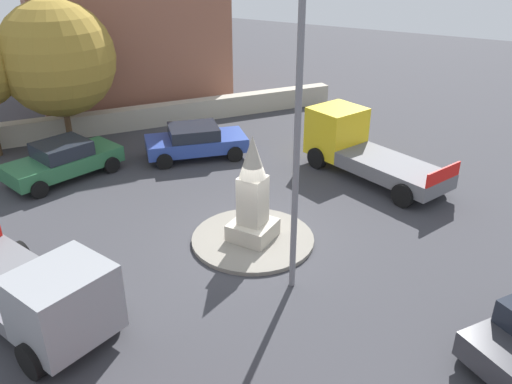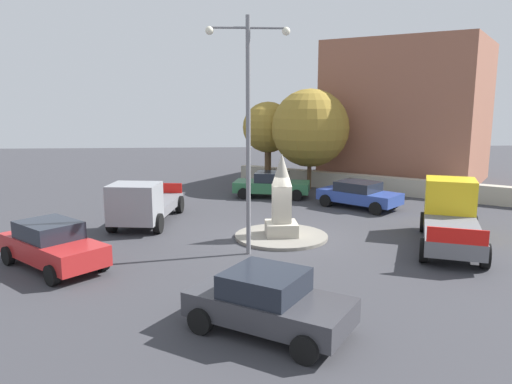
{
  "view_description": "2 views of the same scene",
  "coord_description": "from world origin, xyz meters",
  "px_view_note": "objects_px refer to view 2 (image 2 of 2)",
  "views": [
    {
      "loc": [
        -11.83,
        -6.8,
        8.45
      ],
      "look_at": [
        0.06,
        -0.08,
        1.66
      ],
      "focal_mm": 36.52,
      "sensor_mm": 36.0,
      "label": 1
    },
    {
      "loc": [
        -2.3,
        -19.07,
        5.43
      ],
      "look_at": [
        -0.99,
        0.49,
        1.81
      ],
      "focal_mm": 34.49,
      "sensor_mm": 36.0,
      "label": 2
    }
  ],
  "objects_px": {
    "car_red_waiting": "(52,244)",
    "car_blue_passing": "(359,194)",
    "monument": "(282,201)",
    "tree_mid_cluster": "(268,128)",
    "car_green_approaching": "(272,184)",
    "truck_grey_parked_right": "(143,204)",
    "streetlamp": "(248,116)",
    "truck_yellow_near_island": "(451,216)",
    "tree_near_wall": "(310,128)",
    "car_dark_grey_parked_left": "(268,301)",
    "corner_building": "(408,113)"
  },
  "relations": [
    {
      "from": "car_blue_passing",
      "to": "tree_near_wall",
      "type": "bearing_deg",
      "value": 105.7
    },
    {
      "from": "monument",
      "to": "car_red_waiting",
      "type": "bearing_deg",
      "value": -158.99
    },
    {
      "from": "corner_building",
      "to": "car_green_approaching",
      "type": "bearing_deg",
      "value": -150.06
    },
    {
      "from": "car_dark_grey_parked_left",
      "to": "tree_near_wall",
      "type": "distance_m",
      "value": 19.96
    },
    {
      "from": "car_red_waiting",
      "to": "tree_mid_cluster",
      "type": "height_order",
      "value": "tree_mid_cluster"
    },
    {
      "from": "streetlamp",
      "to": "car_red_waiting",
      "type": "bearing_deg",
      "value": -170.97
    },
    {
      "from": "monument",
      "to": "corner_building",
      "type": "distance_m",
      "value": 18.0
    },
    {
      "from": "truck_yellow_near_island",
      "to": "car_red_waiting",
      "type": "bearing_deg",
      "value": -172.05
    },
    {
      "from": "monument",
      "to": "truck_yellow_near_island",
      "type": "xyz_separation_m",
      "value": [
        6.5,
        -1.04,
        -0.47
      ]
    },
    {
      "from": "car_red_waiting",
      "to": "car_blue_passing",
      "type": "distance_m",
      "value": 15.22
    },
    {
      "from": "car_dark_grey_parked_left",
      "to": "tree_near_wall",
      "type": "height_order",
      "value": "tree_near_wall"
    },
    {
      "from": "monument",
      "to": "car_red_waiting",
      "type": "xyz_separation_m",
      "value": [
        -7.97,
        -3.06,
        -0.74
      ]
    },
    {
      "from": "tree_mid_cluster",
      "to": "corner_building",
      "type": "bearing_deg",
      "value": 8.31
    },
    {
      "from": "car_green_approaching",
      "to": "truck_grey_parked_right",
      "type": "xyz_separation_m",
      "value": [
        -6.32,
        -6.23,
        0.23
      ]
    },
    {
      "from": "tree_mid_cluster",
      "to": "car_green_approaching",
      "type": "bearing_deg",
      "value": -92.14
    },
    {
      "from": "car_green_approaching",
      "to": "tree_mid_cluster",
      "type": "relative_size",
      "value": 0.84
    },
    {
      "from": "streetlamp",
      "to": "truck_grey_parked_right",
      "type": "xyz_separation_m",
      "value": [
        -4.43,
        4.38,
        -3.96
      ]
    },
    {
      "from": "streetlamp",
      "to": "car_dark_grey_parked_left",
      "type": "bearing_deg",
      "value": -88.55
    },
    {
      "from": "car_green_approaching",
      "to": "car_blue_passing",
      "type": "xyz_separation_m",
      "value": [
        4.2,
        -3.16,
        -0.02
      ]
    },
    {
      "from": "truck_yellow_near_island",
      "to": "car_dark_grey_parked_left",
      "type": "bearing_deg",
      "value": -137.65
    },
    {
      "from": "streetlamp",
      "to": "monument",
      "type": "bearing_deg",
      "value": 54.8
    },
    {
      "from": "monument",
      "to": "tree_mid_cluster",
      "type": "bearing_deg",
      "value": 87.23
    },
    {
      "from": "truck_yellow_near_island",
      "to": "tree_mid_cluster",
      "type": "height_order",
      "value": "tree_mid_cluster"
    },
    {
      "from": "car_green_approaching",
      "to": "monument",
      "type": "bearing_deg",
      "value": -93.09
    },
    {
      "from": "streetlamp",
      "to": "car_red_waiting",
      "type": "distance_m",
      "value": 7.81
    },
    {
      "from": "streetlamp",
      "to": "car_blue_passing",
      "type": "relative_size",
      "value": 1.96
    },
    {
      "from": "car_red_waiting",
      "to": "tree_near_wall",
      "type": "bearing_deg",
      "value": 52.1
    },
    {
      "from": "streetlamp",
      "to": "tree_near_wall",
      "type": "bearing_deg",
      "value": 71.12
    },
    {
      "from": "car_red_waiting",
      "to": "truck_yellow_near_island",
      "type": "distance_m",
      "value": 14.6
    },
    {
      "from": "truck_grey_parked_right",
      "to": "tree_near_wall",
      "type": "distance_m",
      "value": 12.82
    },
    {
      "from": "car_blue_passing",
      "to": "tree_near_wall",
      "type": "xyz_separation_m",
      "value": [
        -1.6,
        5.69,
        3.09
      ]
    },
    {
      "from": "monument",
      "to": "truck_grey_parked_right",
      "type": "relative_size",
      "value": 0.59
    },
    {
      "from": "streetlamp",
      "to": "tree_near_wall",
      "type": "height_order",
      "value": "streetlamp"
    },
    {
      "from": "streetlamp",
      "to": "truck_grey_parked_right",
      "type": "distance_m",
      "value": 7.38
    },
    {
      "from": "truck_grey_parked_right",
      "to": "tree_mid_cluster",
      "type": "relative_size",
      "value": 1.03
    },
    {
      "from": "car_green_approaching",
      "to": "tree_near_wall",
      "type": "height_order",
      "value": "tree_near_wall"
    },
    {
      "from": "car_red_waiting",
      "to": "car_blue_passing",
      "type": "bearing_deg",
      "value": 33.89
    },
    {
      "from": "streetlamp",
      "to": "car_blue_passing",
      "type": "xyz_separation_m",
      "value": [
        6.09,
        7.45,
        -4.21
      ]
    },
    {
      "from": "streetlamp",
      "to": "car_green_approaching",
      "type": "xyz_separation_m",
      "value": [
        1.89,
        10.61,
        -4.19
      ]
    },
    {
      "from": "car_green_approaching",
      "to": "truck_grey_parked_right",
      "type": "height_order",
      "value": "truck_grey_parked_right"
    },
    {
      "from": "car_dark_grey_parked_left",
      "to": "truck_yellow_near_island",
      "type": "distance_m",
      "value": 10.51
    },
    {
      "from": "monument",
      "to": "corner_building",
      "type": "xyz_separation_m",
      "value": [
        10.43,
        14.33,
        3.14
      ]
    },
    {
      "from": "car_green_approaching",
      "to": "truck_yellow_near_island",
      "type": "bearing_deg",
      "value": -57.93
    },
    {
      "from": "car_green_approaching",
      "to": "tree_mid_cluster",
      "type": "xyz_separation_m",
      "value": [
        0.16,
        4.31,
        3.0
      ]
    },
    {
      "from": "truck_yellow_near_island",
      "to": "tree_mid_cluster",
      "type": "distance_m",
      "value": 15.36
    },
    {
      "from": "streetlamp",
      "to": "corner_building",
      "type": "xyz_separation_m",
      "value": [
        11.86,
        16.35,
        -0.27
      ]
    },
    {
      "from": "car_blue_passing",
      "to": "truck_grey_parked_right",
      "type": "bearing_deg",
      "value": -163.72
    },
    {
      "from": "monument",
      "to": "truck_grey_parked_right",
      "type": "height_order",
      "value": "monument"
    },
    {
      "from": "car_dark_grey_parked_left",
      "to": "truck_yellow_near_island",
      "type": "bearing_deg",
      "value": 42.35
    },
    {
      "from": "monument",
      "to": "corner_building",
      "type": "relative_size",
      "value": 0.34
    }
  ]
}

